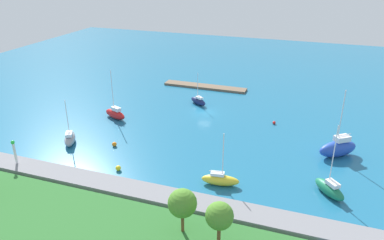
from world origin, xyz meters
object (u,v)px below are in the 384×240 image
Objects in this scene: sailboat_red_inner_mooring at (115,114)px; mooring_buoy_red at (274,123)px; sailboat_yellow_west_end at (220,180)px; mooring_buoy_yellow at (118,168)px; sailboat_green_outer_mooring at (329,189)px; sailboat_gray_far_south at (70,138)px; park_tree_east at (219,216)px; sailboat_navy_east_end at (198,101)px; sailboat_blue_by_breakwater at (338,148)px; pier_dock at (205,87)px; park_tree_center at (182,203)px; harbor_beacon at (14,150)px; mooring_buoy_orange at (114,144)px.

sailboat_red_inner_mooring is 16.33× the size of mooring_buoy_red.
sailboat_yellow_west_end is 13.35× the size of mooring_buoy_red.
sailboat_green_outer_mooring is at bearing -172.35° from mooring_buoy_yellow.
sailboat_red_inner_mooring is 12.27m from sailboat_gray_far_south.
sailboat_gray_far_south is 12.91× the size of mooring_buoy_red.
sailboat_gray_far_south is (31.17, -16.86, -4.15)m from park_tree_east.
sailboat_navy_east_end is at bearing 105.73° from sailboat_yellow_west_end.
sailboat_blue_by_breakwater reaches higher than sailboat_green_outer_mooring.
sailboat_blue_by_breakwater is at bearing 34.39° from sailboat_yellow_west_end.
mooring_buoy_red is at bearing -144.38° from sailboat_red_inner_mooring.
park_tree_east reaches higher than pier_dock.
sailboat_red_inner_mooring is at bearing 79.47° from sailboat_navy_east_end.
park_tree_center is at bearing -10.63° from park_tree_east.
sailboat_navy_east_end is 11.63× the size of mooring_buoy_red.
sailboat_blue_by_breakwater reaches higher than harbor_beacon.
sailboat_green_outer_mooring is at bearing 175.53° from mooring_buoy_orange.
park_tree_center is 31.49m from sailboat_gray_far_south.
sailboat_blue_by_breakwater is 13.62× the size of mooring_buoy_yellow.
pier_dock is 2.54× the size of sailboat_yellow_west_end.
sailboat_navy_east_end is (12.03, -41.00, -4.23)m from park_tree_center.
mooring_buoy_orange is 0.95× the size of mooring_buoy_yellow.
sailboat_yellow_west_end is at bearing 165.12° from mooring_buoy_orange.
sailboat_gray_far_south is (1.77, 12.14, -0.10)m from sailboat_red_inner_mooring.
sailboat_gray_far_south is at bearing -24.04° from sailboat_blue_by_breakwater.
sailboat_navy_east_end is 24.47m from mooring_buoy_orange.
sailboat_yellow_west_end is at bearing -167.58° from harbor_beacon.
pier_dock is at bearing -98.07° from mooring_buoy_orange.
sailboat_yellow_west_end reaches higher than park_tree_east.
park_tree_center is 0.54× the size of sailboat_red_inner_mooring.
park_tree_east is at bearing 148.21° from mooring_buoy_yellow.
pier_dock is 3.81× the size of park_tree_center.
pier_dock is at bearing -107.16° from harbor_beacon.
mooring_buoy_yellow is at bearing 142.47° from sailboat_red_inner_mooring.
sailboat_navy_east_end is at bearing -60.59° from sailboat_gray_far_south.
park_tree_east is (-32.91, 6.60, 1.59)m from harbor_beacon.
sailboat_navy_east_end is at bearing 4.62° from sailboat_green_outer_mooring.
park_tree_east reaches higher than mooring_buoy_yellow.
mooring_buoy_orange is (34.43, -2.69, -0.57)m from sailboat_green_outer_mooring.
park_tree_east is 0.52× the size of sailboat_green_outer_mooring.
sailboat_red_inner_mooring reaches higher than mooring_buoy_yellow.
mooring_buoy_orange is at bearing 81.93° from pier_dock.
harbor_beacon is at bearing 59.98° from sailboat_green_outer_mooring.
sailboat_red_inner_mooring reaches higher than harbor_beacon.
park_tree_east is 0.47× the size of sailboat_blue_by_breakwater.
pier_dock is 1.82× the size of sailboat_blue_by_breakwater.
sailboat_blue_by_breakwater is 11.79m from sailboat_green_outer_mooring.
sailboat_blue_by_breakwater is at bearing -155.09° from harbor_beacon.
sailboat_red_inner_mooring is at bearing 14.46° from mooring_buoy_red.
park_tree_center is 6.84× the size of mooring_buoy_orange.
sailboat_yellow_west_end is 9.75× the size of mooring_buoy_yellow.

